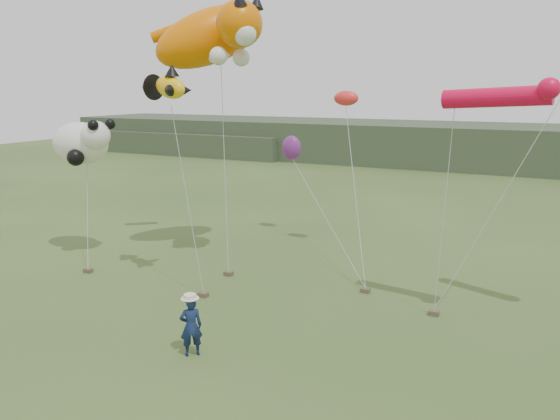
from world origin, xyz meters
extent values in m
plane|color=#385123|center=(0.00, 0.00, 0.00)|extent=(120.00, 120.00, 0.00)
cube|color=#2D3D28|center=(0.00, 45.00, 2.00)|extent=(90.00, 12.00, 4.00)
cube|color=#2D3D28|center=(-30.00, 42.00, 1.25)|extent=(25.00, 8.00, 2.50)
imported|color=#122045|center=(-0.79, -0.06, 0.88)|extent=(0.76, 0.74, 1.75)
cube|color=brown|center=(-3.42, 6.24, 0.08)|extent=(0.33, 0.26, 0.17)
cube|color=brown|center=(-3.02, 3.83, 0.08)|extent=(0.33, 0.26, 0.17)
cube|color=brown|center=(4.91, 5.87, 0.08)|extent=(0.33, 0.26, 0.17)
cube|color=brown|center=(-8.86, 3.99, 0.08)|extent=(0.33, 0.26, 0.17)
cube|color=brown|center=(2.19, 6.88, 0.08)|extent=(0.33, 0.26, 0.17)
ellipsoid|color=#E16800|center=(-5.50, 8.54, 9.64)|extent=(5.36, 5.41, 3.84)
sphere|color=#E16800|center=(-3.46, 7.52, 9.95)|extent=(1.84, 1.84, 1.84)
cone|color=black|center=(-2.95, 8.03, 10.81)|extent=(0.57, 0.66, 0.65)
sphere|color=silver|center=(-3.06, 7.21, 9.54)|extent=(0.92, 0.92, 0.92)
ellipsoid|color=silver|center=(-5.30, 8.23, 8.82)|extent=(1.79, 0.90, 0.56)
sphere|color=silver|center=(-4.08, 6.91, 8.72)|extent=(0.71, 0.71, 0.71)
sphere|color=silver|center=(-3.87, 8.34, 8.72)|extent=(0.71, 0.71, 0.71)
cylinder|color=#E16800|center=(-8.16, 9.36, 10.05)|extent=(1.90, 1.39, 1.11)
ellipsoid|color=yellow|center=(-4.56, 4.41, 7.52)|extent=(1.71, 1.04, 1.04)
cone|color=black|center=(-5.84, 4.73, 7.52)|extent=(0.97, 1.12, 0.95)
cone|color=black|center=(-4.46, 4.41, 8.11)|extent=(0.53, 0.53, 0.42)
cone|color=black|center=(-4.25, 3.88, 7.42)|extent=(0.56, 0.59, 0.42)
cone|color=black|center=(-4.25, 4.94, 7.42)|extent=(0.56, 0.59, 0.42)
cylinder|color=red|center=(6.27, 6.04, 7.22)|extent=(3.22, 1.06, 0.75)
sphere|color=red|center=(7.69, 5.53, 7.48)|extent=(0.63, 0.63, 0.63)
ellipsoid|color=white|center=(-10.84, 6.02, 5.11)|extent=(2.80, 1.87, 1.87)
sphere|color=white|center=(-9.60, 5.71, 5.52)|extent=(1.25, 1.25, 1.25)
sphere|color=black|center=(-9.29, 5.30, 5.99)|extent=(0.46, 0.46, 0.46)
sphere|color=black|center=(-9.18, 6.18, 5.99)|extent=(0.46, 0.46, 0.46)
sphere|color=black|center=(-10.32, 5.19, 4.59)|extent=(0.73, 0.73, 0.73)
sphere|color=black|center=(-11.67, 6.33, 4.69)|extent=(0.73, 0.73, 0.73)
ellipsoid|color=red|center=(-0.44, 11.64, 7.06)|extent=(1.13, 0.66, 0.66)
ellipsoid|color=#71247C|center=(-3.99, 13.55, 4.51)|extent=(1.01, 0.67, 1.24)
camera|label=1|loc=(7.82, -11.86, 7.48)|focal=35.00mm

